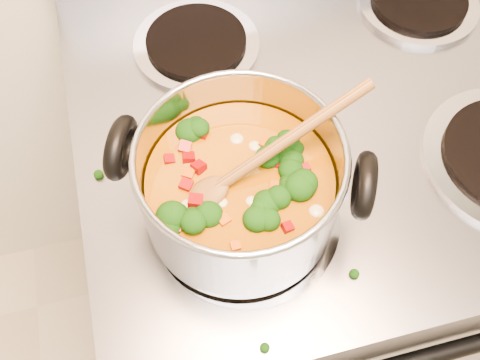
% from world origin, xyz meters
% --- Properties ---
extents(electric_range, '(0.78, 0.70, 1.08)m').
position_xyz_m(electric_range, '(-0.02, 1.16, 0.47)').
color(electric_range, gray).
rests_on(electric_range, ground).
extents(stockpot, '(0.29, 0.23, 0.14)m').
position_xyz_m(stockpot, '(-0.21, 1.01, 1.00)').
color(stockpot, '#AAAAB2').
rests_on(stockpot, electric_range).
extents(wooden_spoon, '(0.24, 0.08, 0.10)m').
position_xyz_m(wooden_spoon, '(-0.21, 1.02, 1.03)').
color(wooden_spoon, brown).
rests_on(wooden_spoon, stockpot).
extents(cooktop_crumbs, '(0.28, 0.06, 0.01)m').
position_xyz_m(cooktop_crumbs, '(-0.25, 0.91, 0.92)').
color(cooktop_crumbs, black).
rests_on(cooktop_crumbs, electric_range).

